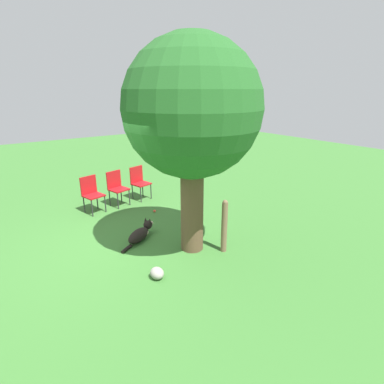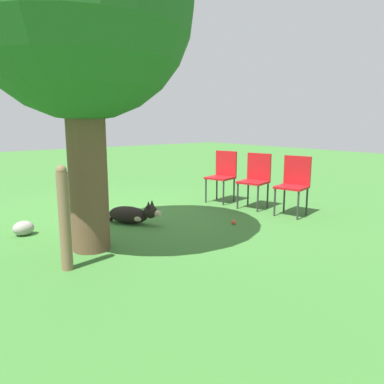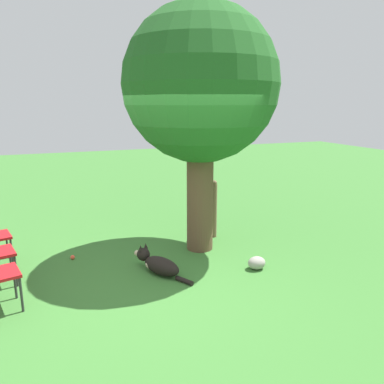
# 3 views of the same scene
# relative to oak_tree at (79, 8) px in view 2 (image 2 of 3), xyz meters

# --- Properties ---
(ground_plane) EXTENTS (30.00, 30.00, 0.00)m
(ground_plane) POSITION_rel_oak_tree_xyz_m (-0.79, -0.87, -2.63)
(ground_plane) COLOR #38702D
(oak_tree) EXTENTS (2.41, 2.41, 3.88)m
(oak_tree) POSITION_rel_oak_tree_xyz_m (0.00, 0.00, 0.00)
(oak_tree) COLOR brown
(oak_tree) RESTS_ON ground_plane
(dog) EXTENTS (0.63, 0.98, 0.37)m
(dog) POSITION_rel_oak_tree_xyz_m (-0.92, -0.67, -2.50)
(dog) COLOR black
(dog) RESTS_ON ground_plane
(fence_post) EXTENTS (0.11, 0.11, 1.06)m
(fence_post) POSITION_rel_oak_tree_xyz_m (0.45, 0.43, -2.10)
(fence_post) COLOR brown
(fence_post) RESTS_ON ground_plane
(red_chair_0) EXTENTS (0.51, 0.53, 0.93)m
(red_chair_0) POSITION_rel_oak_tree_xyz_m (-3.00, -0.97, -2.10)
(red_chair_0) COLOR #B21419
(red_chair_0) RESTS_ON ground_plane
(red_chair_1) EXTENTS (0.51, 0.53, 0.93)m
(red_chair_1) POSITION_rel_oak_tree_xyz_m (-3.10, -0.26, -2.10)
(red_chair_1) COLOR #B21419
(red_chair_1) RESTS_ON ground_plane
(red_chair_2) EXTENTS (0.51, 0.53, 0.93)m
(red_chair_2) POSITION_rel_oak_tree_xyz_m (-3.20, 0.45, -2.10)
(red_chair_2) COLOR #B21419
(red_chair_2) RESTS_ON ground_plane
(tennis_ball) EXTENTS (0.07, 0.07, 0.07)m
(tennis_ball) POSITION_rel_oak_tree_xyz_m (-2.04, 0.28, -2.60)
(tennis_ball) COLOR #E54C33
(tennis_ball) RESTS_ON ground_plane
(garden_rock) EXTENTS (0.27, 0.22, 0.19)m
(garden_rock) POSITION_rel_oak_tree_xyz_m (0.47, -1.06, -2.54)
(garden_rock) COLOR gray
(garden_rock) RESTS_ON ground_plane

